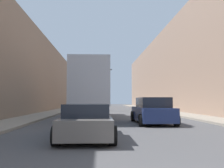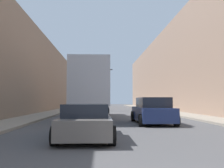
% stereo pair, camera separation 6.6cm
% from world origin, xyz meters
% --- Properties ---
extents(sidewalk_right, '(2.47, 80.00, 0.15)m').
position_xyz_m(sidewalk_right, '(6.76, 30.00, 0.07)').
color(sidewalk_right, gray).
rests_on(sidewalk_right, ground).
extents(sidewalk_left, '(2.47, 80.00, 0.15)m').
position_xyz_m(sidewalk_left, '(-6.76, 30.00, 0.07)').
color(sidewalk_left, gray).
rests_on(sidewalk_left, ground).
extents(building_right, '(6.00, 80.00, 12.02)m').
position_xyz_m(building_right, '(11.00, 30.00, 6.01)').
color(building_right, '#997A66').
rests_on(building_right, ground).
extents(building_left, '(6.00, 80.00, 9.26)m').
position_xyz_m(building_left, '(-11.00, 30.00, 4.63)').
color(building_left, '#846B56').
rests_on(building_left, ground).
extents(semi_truck, '(2.55, 12.63, 4.18)m').
position_xyz_m(semi_truck, '(-2.03, 18.37, 2.33)').
color(semi_truck, '#B2B7C1').
rests_on(semi_truck, ground).
extents(sedan_car, '(2.08, 4.73, 1.32)m').
position_xyz_m(sedan_car, '(-1.86, 7.40, 0.64)').
color(sedan_car, slate).
rests_on(sedan_car, ground).
extents(suv_car, '(2.23, 4.84, 1.64)m').
position_xyz_m(suv_car, '(1.94, 13.21, 0.78)').
color(suv_car, navy).
rests_on(suv_car, ground).
extents(traffic_signal_gantry, '(5.86, 0.35, 6.23)m').
position_xyz_m(traffic_signal_gantry, '(-4.01, 33.54, 4.30)').
color(traffic_signal_gantry, black).
rests_on(traffic_signal_gantry, ground).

